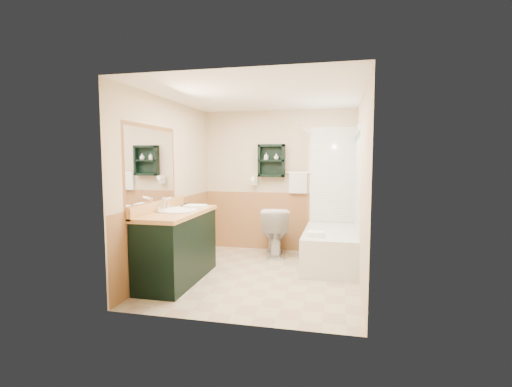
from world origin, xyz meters
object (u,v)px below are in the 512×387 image
Objects in this scene: vanity at (178,246)px; toilet at (274,232)px; vanity_book at (182,197)px; hair_dryer at (255,181)px; soap_bottle_a at (266,158)px; soap_bottle_b at (276,157)px; bathtub at (331,248)px; wall_shelf at (271,161)px.

vanity is 1.80× the size of toilet.
vanity_book is (-1.16, -0.99, 0.64)m from toilet.
vanity is 1.83m from toilet.
soap_bottle_a is at bearing -8.15° from hair_dryer.
hair_dryer is at bearing 175.51° from soap_bottle_b.
bathtub is at bearing 30.75° from vanity.
wall_shelf is at bearing 37.28° from vanity_book.
hair_dryer reaches higher than bathtub.
wall_shelf is 1.79m from bathtub.
vanity_book is 2.26× the size of soap_bottle_b.
vanity_book is (-1.06, -1.29, -0.52)m from wall_shelf.
wall_shelf is 2.29× the size of hair_dryer.
vanity is at bearing -113.78° from soap_bottle_a.
toilet reaches higher than bathtub.
soap_bottle_b is (0.08, -0.01, 0.06)m from wall_shelf.
bathtub is at bearing -35.96° from soap_bottle_b.
soap_bottle_b is at bearing 144.04° from bathtub.
wall_shelf is 0.69× the size of toilet.
toilet is at bearing -70.77° from wall_shelf.
soap_bottle_a is at bearing -176.84° from wall_shelf.
toilet is 1.25m from soap_bottle_b.
soap_bottle_a reaches higher than bathtub.
soap_bottle_b is (0.38, -0.03, 0.41)m from hair_dryer.
hair_dryer is 1.77m from bathtub.
hair_dryer reaches higher than vanity.
soap_bottle_b is at bearing 0.00° from soap_bottle_a.
toilet is at bearing -56.46° from soap_bottle_a.
vanity is (-0.59, -1.86, -0.74)m from hair_dryer.
vanity_book reaches higher than bathtub.
wall_shelf is at bearing 146.10° from bathtub.
vanity_book is (-0.17, 0.54, 0.57)m from vanity.
soap_bottle_b is (-0.94, 0.68, 1.35)m from bathtub.
toilet is at bearing 56.90° from vanity.
toilet is 3.39× the size of vanity_book.
toilet is 1.65m from vanity_book.
hair_dryer is 2.09m from vanity.
bathtub is 12.51× the size of soap_bottle_a.
hair_dryer is 0.16× the size of bathtub.
bathtub is at bearing 145.19° from toilet.
vanity_book is at bearing -127.08° from soap_bottle_a.
wall_shelf reaches higher than vanity.
vanity is at bearing -86.38° from vanity_book.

